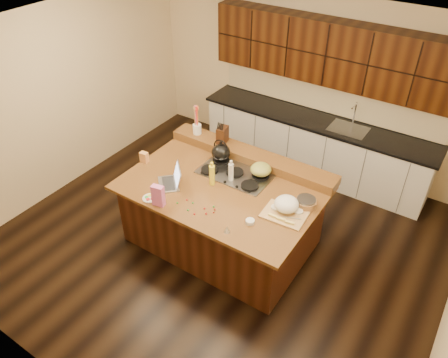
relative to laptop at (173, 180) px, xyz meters
The scene contains 32 objects.
room 0.71m from the laptop, 29.18° to the left, with size 5.52×5.02×2.72m.
island 0.80m from the laptop, 29.18° to the left, with size 2.40×1.60×0.92m.
back_ledge 1.13m from the laptop, 62.00° to the left, with size 2.40×0.30×0.12m, color black.
cooktop 0.80m from the laptop, 48.37° to the left, with size 0.92×0.52×0.05m.
back_counter 2.65m from the laptop, 71.78° to the left, with size 3.70×0.66×2.40m.
kettle 0.77m from the laptop, 72.47° to the left, with size 0.25×0.25×0.22m, color black.
green_bowl 1.10m from the laptop, 41.18° to the left, with size 0.27×0.27×0.15m, color olive.
laptop is the anchor object (origin of this frame).
oil_bottle 0.49m from the laptop, 33.49° to the left, with size 0.07×0.07×0.27m, color yellow.
vinegar_bottle 0.72m from the laptop, 38.96° to the left, with size 0.06×0.06×0.25m, color silver.
wooden_tray 1.43m from the laptop, 11.60° to the left, with size 0.50×0.40×0.20m.
ramekin_a 1.17m from the laptop, ahead, with size 0.10×0.10×0.04m, color white.
ramekin_b 1.58m from the laptop, 12.82° to the left, with size 0.10×0.10×0.04m, color white.
ramekin_c 1.31m from the laptop, 11.83° to the left, with size 0.10×0.10×0.04m, color white.
strainer_bowl 1.63m from the laptop, 18.35° to the left, with size 0.24×0.24×0.09m, color #996B3F.
kitchen_timer 1.08m from the laptop, 18.44° to the right, with size 0.08×0.08×0.07m, color silver.
pink_bag 0.42m from the laptop, 73.76° to the right, with size 0.14×0.08×0.27m, color #D664AA.
candy_plate 0.38m from the laptop, 97.19° to the right, with size 0.18×0.18×0.01m, color white.
package_box 0.65m from the laptop, 164.22° to the left, with size 0.10×0.07×0.14m, color #E2974F.
utensil_crock 1.06m from the laptop, 109.50° to the left, with size 0.12×0.12×0.14m, color white.
knife_block 1.01m from the laptop, 85.78° to the left, with size 0.11×0.19×0.23m, color black.
gumdrop_0 0.65m from the laptop, 29.04° to the right, with size 0.02×0.02×0.02m, color red.
gumdrop_1 0.68m from the laptop, ahead, with size 0.02×0.02×0.02m, color #198C26.
gumdrop_2 0.75m from the laptop, 13.06° to the right, with size 0.02×0.02×0.02m, color red.
gumdrop_3 0.55m from the laptop, 33.01° to the right, with size 0.02×0.02×0.02m, color #198C26.
gumdrop_4 0.71m from the laptop, 19.24° to the right, with size 0.02×0.02×0.02m, color red.
gumdrop_5 0.39m from the laptop, 43.40° to the right, with size 0.02×0.02×0.02m, color #198C26.
gumdrop_6 0.72m from the laptop, ahead, with size 0.02×0.02×0.02m, color red.
gumdrop_7 0.46m from the laptop, 21.17° to the right, with size 0.02×0.02×0.02m, color #198C26.
gumdrop_8 0.38m from the laptop, 25.30° to the right, with size 0.02×0.02×0.02m, color red.
gumdrop_9 0.75m from the laptop, 12.85° to the right, with size 0.02×0.02×0.02m, color #198C26.
gumdrop_10 0.63m from the laptop, 15.92° to the right, with size 0.02×0.02×0.02m, color red.
Camera 1 is at (2.37, -3.53, 4.18)m, focal length 35.00 mm.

